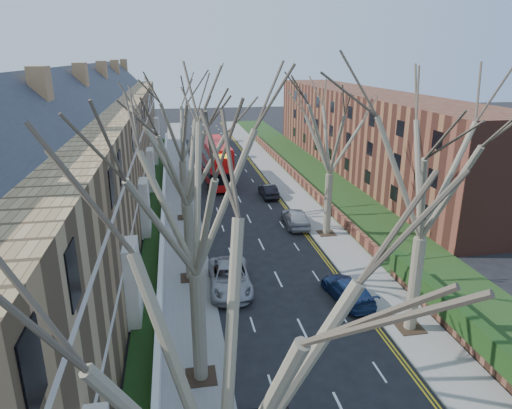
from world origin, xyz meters
TOP-DOWN VIEW (x-y plane):
  - pavement_left at (-6.00, 39.00)m, footprint 3.00×102.00m
  - pavement_right at (6.00, 39.00)m, footprint 3.00×102.00m
  - terrace_left at (-13.65, 31.00)m, footprint 9.70×78.00m
  - flats_right at (17.46, 43.00)m, footprint 13.97×54.00m
  - front_wall_left at (-7.65, 31.00)m, footprint 0.30×78.00m
  - grass_verge_right at (10.50, 39.00)m, footprint 6.00×102.00m
  - tree_left_near at (-5.70, -4.00)m, footprint 9.80×9.80m
  - tree_left_mid at (-5.70, 6.00)m, footprint 10.50×10.50m
  - tree_left_far at (-5.70, 16.00)m, footprint 10.15×10.15m
  - tree_left_dist at (-5.70, 28.00)m, footprint 10.50×10.50m
  - tree_right_mid at (5.70, 8.00)m, footprint 10.50×10.50m
  - tree_right_far at (5.70, 22.00)m, footprint 10.15×10.15m
  - double_decker_bus at (-1.73, 40.06)m, footprint 3.19×11.29m
  - car_left_far at (-3.33, 14.28)m, footprint 2.83×5.72m
  - car_right_near at (3.55, 11.66)m, footprint 2.37×4.80m
  - car_right_mid at (3.70, 24.44)m, footprint 2.08×4.75m
  - car_right_far at (3.11, 33.26)m, footprint 1.53×4.15m

SIDE VIEW (x-z plane):
  - pavement_left at x=-6.00m, z-range 0.00..0.12m
  - pavement_right at x=6.00m, z-range 0.00..0.12m
  - grass_verge_right at x=10.50m, z-range 0.12..0.18m
  - front_wall_left at x=-7.65m, z-range 0.12..1.12m
  - car_right_near at x=3.55m, z-range 0.00..1.34m
  - car_right_far at x=3.11m, z-range 0.00..1.36m
  - car_left_far at x=-3.33m, z-range 0.00..1.56m
  - car_right_mid at x=3.70m, z-range 0.00..1.59m
  - double_decker_bus at x=-1.73m, z-range -0.04..4.64m
  - flats_right at x=17.46m, z-range -0.02..9.98m
  - terrace_left at x=-13.65m, z-range -1.27..12.33m
  - tree_left_near at x=-5.70m, z-range 2.06..15.79m
  - tree_left_far at x=-5.70m, z-range 2.13..16.35m
  - tree_right_far at x=5.70m, z-range 2.13..16.35m
  - tree_left_mid at x=-5.70m, z-range 2.20..16.91m
  - tree_right_mid at x=5.70m, z-range 2.20..16.91m
  - tree_left_dist at x=-5.70m, z-range 2.20..16.91m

